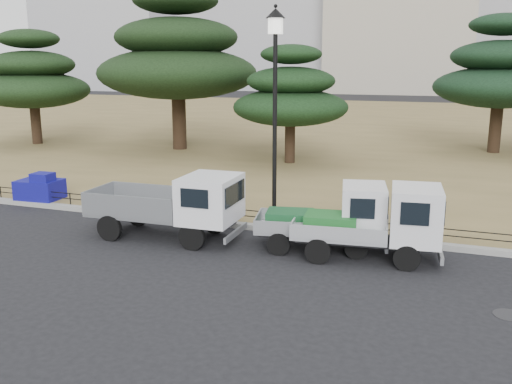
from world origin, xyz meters
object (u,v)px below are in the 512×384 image
at_px(truck_large, 173,203).
at_px(truck_kei_front, 331,217).
at_px(street_lamp, 275,82).
at_px(tarp_pile, 40,188).
at_px(truck_kei_rear, 378,223).

distance_m(truck_large, truck_kei_front, 4.44).
bearing_deg(truck_large, truck_kei_front, 5.58).
relative_size(truck_kei_front, street_lamp, 0.58).
height_order(truck_kei_front, street_lamp, street_lamp).
relative_size(street_lamp, tarp_pile, 4.03).
height_order(truck_large, street_lamp, street_lamp).
xyz_separation_m(truck_large, truck_kei_front, (4.40, 0.55, -0.15)).
distance_m(truck_kei_front, tarp_pile, 10.88).
height_order(truck_large, truck_kei_front, truck_large).
relative_size(truck_large, truck_kei_front, 1.21).
bearing_deg(truck_kei_front, street_lamp, 135.20).
xyz_separation_m(truck_kei_rear, tarp_pile, (-12.03, 1.80, -0.41)).
height_order(truck_kei_front, truck_kei_rear, truck_kei_rear).
bearing_deg(truck_kei_front, tarp_pile, 160.74).
height_order(truck_kei_rear, street_lamp, street_lamp).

